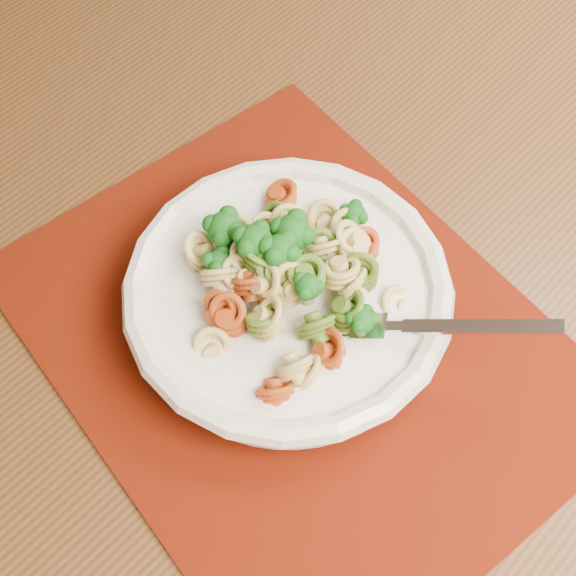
% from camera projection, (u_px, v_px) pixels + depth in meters
% --- Properties ---
extents(dining_table, '(1.55, 1.31, 0.72)m').
position_uv_depth(dining_table, '(412.00, 314.00, 0.76)').
color(dining_table, '#563218').
rests_on(dining_table, ground).
extents(placemat, '(0.55, 0.52, 0.00)m').
position_uv_depth(placemat, '(296.00, 339.00, 0.63)').
color(placemat, '#551003').
rests_on(placemat, dining_table).
extents(pasta_bowl, '(0.25, 0.25, 0.05)m').
position_uv_depth(pasta_bowl, '(288.00, 295.00, 0.61)').
color(pasta_bowl, white).
rests_on(pasta_bowl, placemat).
extents(pasta_broccoli_heap, '(0.21, 0.21, 0.06)m').
position_uv_depth(pasta_broccoli_heap, '(288.00, 284.00, 0.60)').
color(pasta_broccoli_heap, tan).
rests_on(pasta_broccoli_heap, pasta_bowl).
extents(fork, '(0.18, 0.05, 0.08)m').
position_uv_depth(fork, '(369.00, 326.00, 0.58)').
color(fork, silver).
rests_on(fork, pasta_bowl).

